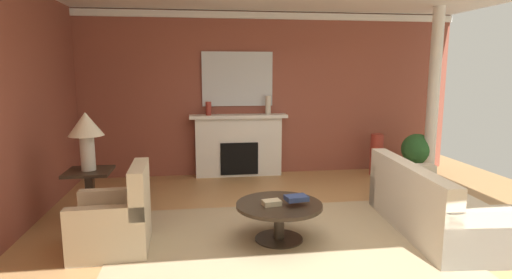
# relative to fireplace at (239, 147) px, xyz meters

# --- Properties ---
(ground_plane) EXTENTS (8.81, 8.81, 0.00)m
(ground_plane) POSITION_rel_fireplace_xyz_m (0.51, -2.96, -0.55)
(ground_plane) COLOR tan
(wall_fireplace) EXTENTS (7.38, 0.12, 3.04)m
(wall_fireplace) POSITION_rel_fireplace_xyz_m (0.51, 0.21, 0.97)
(wall_fireplace) COLOR brown
(wall_fireplace) RESTS_ON ground_plane
(crown_moulding) EXTENTS (7.38, 0.08, 0.12)m
(crown_moulding) POSITION_rel_fireplace_xyz_m (0.51, 0.13, 2.41)
(crown_moulding) COLOR white
(area_rug) EXTENTS (3.79, 2.48, 0.01)m
(area_rug) POSITION_rel_fireplace_xyz_m (0.16, -3.09, -0.54)
(area_rug) COLOR tan
(area_rug) RESTS_ON ground_plane
(fireplace) EXTENTS (1.80, 0.35, 1.16)m
(fireplace) POSITION_rel_fireplace_xyz_m (0.00, 0.00, 0.00)
(fireplace) COLOR white
(fireplace) RESTS_ON ground_plane
(mantel_mirror) EXTENTS (1.31, 0.04, 1.00)m
(mantel_mirror) POSITION_rel_fireplace_xyz_m (0.00, 0.12, 1.26)
(mantel_mirror) COLOR silver
(sofa) EXTENTS (1.05, 2.16, 0.85)m
(sofa) POSITION_rel_fireplace_xyz_m (2.07, -3.07, -0.25)
(sofa) COLOR beige
(sofa) RESTS_ON ground_plane
(armchair_near_window) EXTENTS (0.83, 0.83, 0.95)m
(armchair_near_window) POSITION_rel_fireplace_xyz_m (-1.68, -3.07, -0.24)
(armchair_near_window) COLOR #C1B293
(armchair_near_window) RESTS_ON ground_plane
(coffee_table) EXTENTS (1.00, 1.00, 0.45)m
(coffee_table) POSITION_rel_fireplace_xyz_m (0.16, -3.09, -0.22)
(coffee_table) COLOR #2D2319
(coffee_table) RESTS_ON ground_plane
(side_table) EXTENTS (0.56, 0.56, 0.70)m
(side_table) POSITION_rel_fireplace_xyz_m (-2.15, -2.16, -0.15)
(side_table) COLOR #2D2319
(side_table) RESTS_ON ground_plane
(table_lamp) EXTENTS (0.44, 0.44, 0.75)m
(table_lamp) POSITION_rel_fireplace_xyz_m (-2.15, -2.16, 0.67)
(table_lamp) COLOR beige
(table_lamp) RESTS_ON side_table
(vase_mantel_right) EXTENTS (0.10, 0.10, 0.34)m
(vase_mantel_right) POSITION_rel_fireplace_xyz_m (0.55, -0.05, 0.78)
(vase_mantel_right) COLOR beige
(vase_mantel_right) RESTS_ON fireplace
(vase_tall_corner) EXTENTS (0.24, 0.24, 0.78)m
(vase_tall_corner) POSITION_rel_fireplace_xyz_m (2.61, -0.30, -0.16)
(vase_tall_corner) COLOR #9E3328
(vase_tall_corner) RESTS_ON ground_plane
(vase_mantel_left) EXTENTS (0.10, 0.10, 0.25)m
(vase_mantel_left) POSITION_rel_fireplace_xyz_m (-0.55, -0.05, 0.73)
(vase_mantel_left) COLOR #9E3328
(vase_mantel_left) RESTS_ON fireplace
(book_red_cover) EXTENTS (0.22, 0.18, 0.06)m
(book_red_cover) POSITION_rel_fireplace_xyz_m (0.06, -3.14, -0.07)
(book_red_cover) COLOR tan
(book_red_cover) RESTS_ON coffee_table
(book_art_folio) EXTENTS (0.27, 0.22, 0.06)m
(book_art_folio) POSITION_rel_fireplace_xyz_m (0.34, -3.19, -0.01)
(book_art_folio) COLOR navy
(book_art_folio) RESTS_ON coffee_table
(potted_plant) EXTENTS (0.56, 0.56, 0.83)m
(potted_plant) POSITION_rel_fireplace_xyz_m (3.21, -0.68, -0.06)
(potted_plant) COLOR #333333
(potted_plant) RESTS_ON ground_plane
(column_white) EXTENTS (0.20, 0.20, 3.04)m
(column_white) POSITION_rel_fireplace_xyz_m (3.34, -0.85, 0.97)
(column_white) COLOR white
(column_white) RESTS_ON ground_plane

